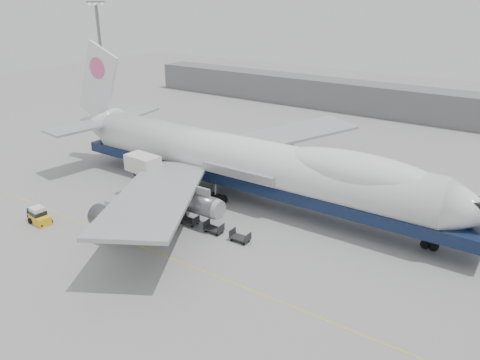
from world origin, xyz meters
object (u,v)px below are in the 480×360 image
Objects in this scene: catering_truck at (144,174)px; ground_worker at (29,214)px; airliner at (250,162)px; baggage_tug at (39,216)px.

catering_truck reaches higher than ground_worker.
catering_truck is at bearing -10.19° from ground_worker.
catering_truck is 3.68× the size of ground_worker.
ground_worker is at bearing -112.73° from catering_truck.
ground_worker is at bearing -132.85° from airliner.
catering_truck reaches higher than baggage_tug.
baggage_tug is at bearing -106.43° from catering_truck.
baggage_tug is (-4.99, -13.50, -2.50)m from catering_truck.
ground_worker is at bearing -167.08° from baggage_tug.
airliner reaches higher than catering_truck.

